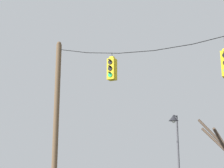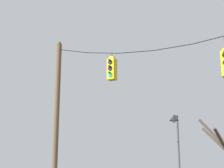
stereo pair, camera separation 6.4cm
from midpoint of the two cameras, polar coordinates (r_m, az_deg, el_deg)
The scene contains 4 objects.
utility_pole_left at distance 16.20m, azimuth -9.37°, elevation -5.70°, with size 0.26×0.26×7.58m.
span_wire at distance 14.31m, azimuth 9.89°, elevation 7.11°, with size 11.46×0.03×0.89m.
traffic_light_near_left_pole at distance 15.07m, azimuth -0.12°, elevation 2.50°, with size 0.34×0.58×1.22m.
street_lamp at distance 19.07m, azimuth 10.39°, elevation -7.98°, with size 0.52×0.89×4.39m.
Camera 1 is at (3.95, -12.66, 1.54)m, focal length 55.00 mm.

